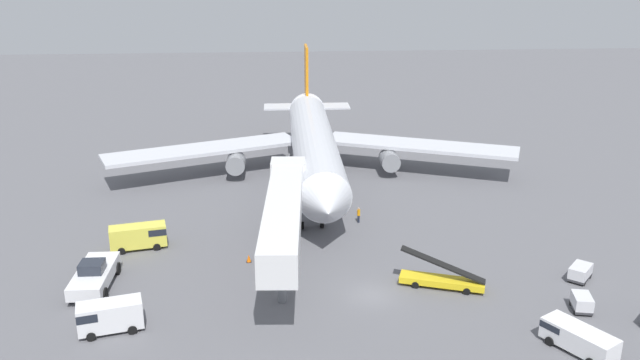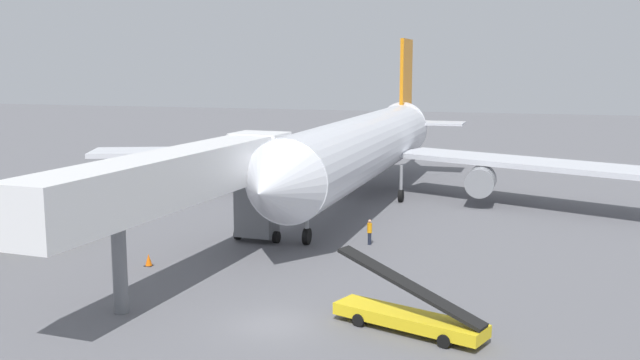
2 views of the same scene
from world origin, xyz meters
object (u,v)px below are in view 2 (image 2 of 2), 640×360
at_px(belt_loader_truck, 409,315).
at_px(ground_crew_worker_foreground, 370,231).
at_px(airplane_at_gate, 365,147).
at_px(jet_bridge, 190,179).
at_px(service_van_near_right, 39,220).
at_px(safety_cone_alpha, 149,260).

relative_size(belt_loader_truck, ground_crew_worker_foreground, 4.31).
distance_m(airplane_at_gate, jet_bridge, 24.93).
distance_m(jet_bridge, service_van_near_right, 15.32).
relative_size(belt_loader_truck, service_van_near_right, 1.31).
distance_m(jet_bridge, ground_crew_worker_foreground, 13.48).
bearing_deg(ground_crew_worker_foreground, jet_bridge, -129.46).
bearing_deg(safety_cone_alpha, airplane_at_gate, 72.03).
bearing_deg(airplane_at_gate, jet_bridge, -99.84).
bearing_deg(jet_bridge, ground_crew_worker_foreground, 50.54).
height_order(jet_bridge, ground_crew_worker_foreground, jet_bridge).
xyz_separation_m(service_van_near_right, ground_crew_worker_foreground, (21.92, 4.85, -0.44)).
height_order(airplane_at_gate, safety_cone_alpha, airplane_at_gate).
relative_size(ground_crew_worker_foreground, safety_cone_alpha, 2.33).
height_order(airplane_at_gate, service_van_near_right, airplane_at_gate).
xyz_separation_m(airplane_at_gate, safety_cone_alpha, (-7.62, -23.49, -4.41)).
height_order(service_van_near_right, safety_cone_alpha, service_van_near_right).
relative_size(service_van_near_right, safety_cone_alpha, 7.67).
height_order(airplane_at_gate, belt_loader_truck, airplane_at_gate).
bearing_deg(belt_loader_truck, safety_cone_alpha, 159.33).
height_order(airplane_at_gate, jet_bridge, airplane_at_gate).
xyz_separation_m(service_van_near_right, safety_cone_alpha, (10.52, -3.86, -0.98)).
distance_m(service_van_near_right, safety_cone_alpha, 11.25).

